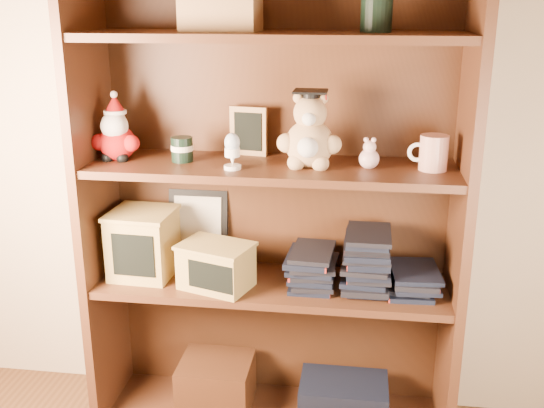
{
  "coord_description": "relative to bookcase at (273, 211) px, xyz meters",
  "views": [
    {
      "loc": [
        0.46,
        -0.6,
        1.44
      ],
      "look_at": [
        0.19,
        1.3,
        0.82
      ],
      "focal_mm": 42.0,
      "sensor_mm": 36.0,
      "label": 1
    }
  ],
  "objects": [
    {
      "name": "pencils_box",
      "position": [
        -0.17,
        -0.12,
        -0.15
      ],
      "size": [
        0.26,
        0.22,
        0.15
      ],
      "color": "#B09148",
      "rests_on": "shelf_lower"
    },
    {
      "name": "shelf_lower",
      "position": [
        0.0,
        -0.05,
        -0.24
      ],
      "size": [
        1.14,
        0.33,
        0.02
      ],
      "color": "#4A2715",
      "rests_on": "ground"
    },
    {
      "name": "book_stack_right",
      "position": [
        0.45,
        -0.05,
        -0.19
      ],
      "size": [
        0.14,
        0.2,
        0.08
      ],
      "color": "black",
      "rests_on": "shelf_lower"
    },
    {
      "name": "pink_figurine",
      "position": [
        0.3,
        -0.05,
        0.21
      ],
      "size": [
        0.06,
        0.06,
        0.1
      ],
      "color": "beige",
      "rests_on": "shelf_upper"
    },
    {
      "name": "chalkboard_plaque",
      "position": [
        -0.09,
        0.06,
        0.25
      ],
      "size": [
        0.13,
        0.08,
        0.16
      ],
      "color": "#9E7547",
      "rests_on": "shelf_upper"
    },
    {
      "name": "certificate_frame",
      "position": [
        -0.28,
        0.09,
        -0.1
      ],
      "size": [
        0.21,
        0.05,
        0.26
      ],
      "color": "black",
      "rests_on": "shelf_lower"
    },
    {
      "name": "teacher_mug",
      "position": [
        0.49,
        -0.05,
        0.22
      ],
      "size": [
        0.12,
        0.09,
        0.11
      ],
      "color": "silver",
      "rests_on": "shelf_upper"
    },
    {
      "name": "egg_cup",
      "position": [
        -0.11,
        -0.13,
        0.23
      ],
      "size": [
        0.05,
        0.05,
        0.11
      ],
      "color": "white",
      "rests_on": "shelf_upper"
    },
    {
      "name": "book_stack_left",
      "position": [
        0.13,
        -0.05,
        -0.16
      ],
      "size": [
        0.14,
        0.2,
        0.13
      ],
      "color": "black",
      "rests_on": "shelf_lower"
    },
    {
      "name": "grad_teddy_bear",
      "position": [
        0.12,
        -0.06,
        0.26
      ],
      "size": [
        0.2,
        0.17,
        0.24
      ],
      "color": "tan",
      "rests_on": "shelf_upper"
    },
    {
      "name": "bookcase",
      "position": [
        0.0,
        0.0,
        0.0
      ],
      "size": [
        1.2,
        0.35,
        1.6
      ],
      "color": "#4A2715",
      "rests_on": "ground"
    },
    {
      "name": "book_stack_mid",
      "position": [
        0.31,
        -0.05,
        -0.13
      ],
      "size": [
        0.14,
        0.2,
        0.19
      ],
      "color": "black",
      "rests_on": "shelf_lower"
    },
    {
      "name": "teachers_tin",
      "position": [
        -0.28,
        -0.05,
        0.21
      ],
      "size": [
        0.07,
        0.07,
        0.08
      ],
      "color": "black",
      "rests_on": "shelf_upper"
    },
    {
      "name": "treats_box",
      "position": [
        -0.43,
        -0.05,
        -0.11
      ],
      "size": [
        0.22,
        0.22,
        0.22
      ],
      "color": "#B09148",
      "rests_on": "shelf_lower"
    },
    {
      "name": "santa_plush",
      "position": [
        -0.5,
        -0.06,
        0.25
      ],
      "size": [
        0.16,
        0.12,
        0.23
      ],
      "color": "#A50F0F",
      "rests_on": "shelf_upper"
    },
    {
      "name": "shelf_upper",
      "position": [
        0.0,
        -0.05,
        0.16
      ],
      "size": [
        1.14,
        0.33,
        0.02
      ],
      "color": "#4A2715",
      "rests_on": "ground"
    }
  ]
}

